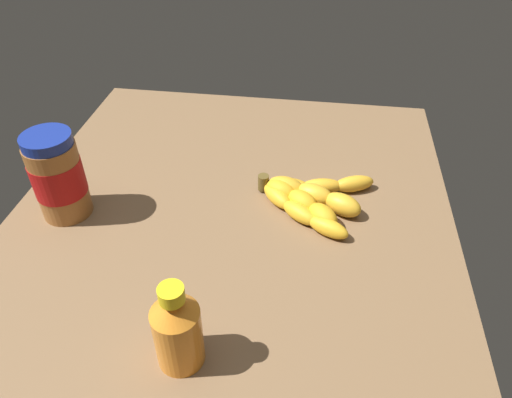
# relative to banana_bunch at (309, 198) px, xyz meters

# --- Properties ---
(ground_plane) EXTENTS (0.88, 0.76, 0.04)m
(ground_plane) POSITION_rel_banana_bunch_xyz_m (0.05, -0.13, -0.04)
(ground_plane) COLOR brown
(banana_bunch) EXTENTS (0.18, 0.21, 0.04)m
(banana_bunch) POSITION_rel_banana_bunch_xyz_m (0.00, 0.00, 0.00)
(banana_bunch) COLOR gold
(banana_bunch) RESTS_ON ground_plane
(peanut_butter_jar) EXTENTS (0.08, 0.08, 0.15)m
(peanut_butter_jar) POSITION_rel_banana_bunch_xyz_m (0.08, -0.41, 0.06)
(peanut_butter_jar) COLOR #9E602D
(peanut_butter_jar) RESTS_ON ground_plane
(honey_bottle) EXTENTS (0.06, 0.06, 0.13)m
(honey_bottle) POSITION_rel_banana_bunch_xyz_m (0.33, -0.14, 0.04)
(honey_bottle) COLOR orange
(honey_bottle) RESTS_ON ground_plane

